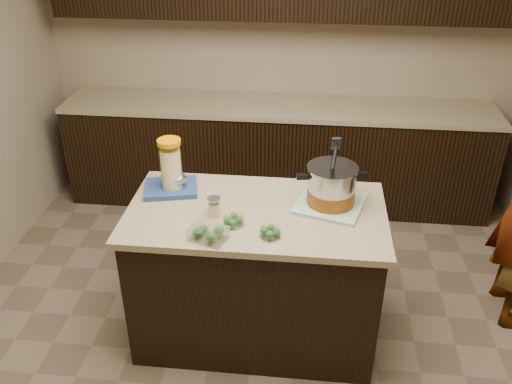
{
  "coord_description": "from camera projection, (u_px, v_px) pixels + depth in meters",
  "views": [
    {
      "loc": [
        0.28,
        -2.58,
        2.5
      ],
      "look_at": [
        0.0,
        0.0,
        1.02
      ],
      "focal_mm": 38.0,
      "sensor_mm": 36.0,
      "label": 1
    }
  ],
  "objects": [
    {
      "name": "ground_plane",
      "position": [
        256.0,
        329.0,
        3.49
      ],
      "size": [
        4.0,
        4.0,
        0.0
      ],
      "primitive_type": "plane",
      "color": "brown",
      "rests_on": "ground"
    },
    {
      "name": "room_shell",
      "position": [
        256.0,
        68.0,
        2.64
      ],
      "size": [
        4.04,
        4.04,
        2.72
      ],
      "color": "tan",
      "rests_on": "ground"
    },
    {
      "name": "back_cabinets",
      "position": [
        278.0,
        98.0,
        4.52
      ],
      "size": [
        3.6,
        0.63,
        2.33
      ],
      "color": "black",
      "rests_on": "ground"
    },
    {
      "name": "island",
      "position": [
        256.0,
        274.0,
        3.26
      ],
      "size": [
        1.46,
        0.81,
        0.9
      ],
      "color": "black",
      "rests_on": "ground"
    },
    {
      "name": "dish_towel",
      "position": [
        330.0,
        204.0,
        3.09
      ],
      "size": [
        0.45,
        0.45,
        0.02
      ],
      "primitive_type": "cube",
      "rotation": [
        0.0,
        0.0,
        -0.28
      ],
      "color": "#668F60",
      "rests_on": "island"
    },
    {
      "name": "stock_pot",
      "position": [
        331.0,
        188.0,
        3.04
      ],
      "size": [
        0.4,
        0.33,
        0.41
      ],
      "rotation": [
        0.0,
        0.0,
        0.17
      ],
      "color": "#B7B7BC",
      "rests_on": "dish_towel"
    },
    {
      "name": "lemonade_pitcher",
      "position": [
        171.0,
        168.0,
        3.16
      ],
      "size": [
        0.17,
        0.17,
        0.33
      ],
      "rotation": [
        0.0,
        0.0,
        -0.32
      ],
      "color": "#DECC88",
      "rests_on": "island"
    },
    {
      "name": "mason_jar",
      "position": [
        214.0,
        207.0,
        2.97
      ],
      "size": [
        0.08,
        0.08,
        0.12
      ],
      "rotation": [
        0.0,
        0.0,
        -0.02
      ],
      "color": "#DECC88",
      "rests_on": "island"
    },
    {
      "name": "broccoli_tub_left",
      "position": [
        234.0,
        221.0,
        2.9
      ],
      "size": [
        0.14,
        0.14,
        0.05
      ],
      "rotation": [
        0.0,
        0.0,
        -0.28
      ],
      "color": "silver",
      "rests_on": "island"
    },
    {
      "name": "broccoli_tub_right",
      "position": [
        270.0,
        233.0,
        2.81
      ],
      "size": [
        0.14,
        0.14,
        0.05
      ],
      "rotation": [
        0.0,
        0.0,
        -0.31
      ],
      "color": "silver",
      "rests_on": "island"
    },
    {
      "name": "broccoli_tub_rect",
      "position": [
        208.0,
        234.0,
        2.78
      ],
      "size": [
        0.22,
        0.19,
        0.07
      ],
      "rotation": [
        0.0,
        0.0,
        -0.35
      ],
      "color": "silver",
      "rests_on": "island"
    },
    {
      "name": "blue_tray",
      "position": [
        172.0,
        184.0,
        3.22
      ],
      "size": [
        0.36,
        0.31,
        0.12
      ],
      "rotation": [
        0.0,
        0.0,
        0.22
      ],
      "color": "navy",
      "rests_on": "island"
    }
  ]
}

